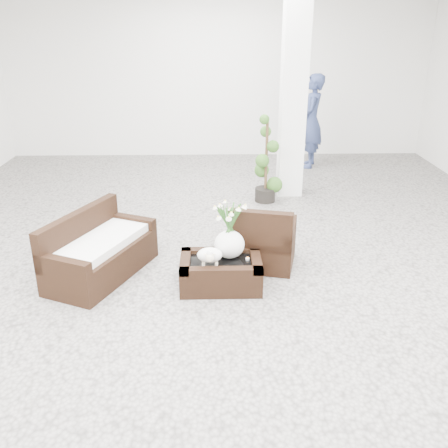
{
  "coord_description": "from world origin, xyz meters",
  "views": [
    {
      "loc": [
        -0.14,
        -5.33,
        2.78
      ],
      "look_at": [
        0.0,
        -0.1,
        0.62
      ],
      "focal_mm": 39.48,
      "sensor_mm": 36.0,
      "label": 1
    }
  ],
  "objects_px": {
    "coffee_table": "(221,273)",
    "loveseat": "(101,246)",
    "armchair": "(263,233)",
    "topiary": "(266,160)"
  },
  "relations": [
    {
      "from": "coffee_table",
      "to": "loveseat",
      "type": "bearing_deg",
      "value": 167.74
    },
    {
      "from": "topiary",
      "to": "coffee_table",
      "type": "bearing_deg",
      "value": -105.71
    },
    {
      "from": "armchair",
      "to": "loveseat",
      "type": "relative_size",
      "value": 0.56
    },
    {
      "from": "coffee_table",
      "to": "armchair",
      "type": "bearing_deg",
      "value": 46.59
    },
    {
      "from": "armchair",
      "to": "loveseat",
      "type": "distance_m",
      "value": 1.93
    },
    {
      "from": "coffee_table",
      "to": "topiary",
      "type": "xyz_separation_m",
      "value": [
        0.79,
        2.82,
        0.55
      ]
    },
    {
      "from": "coffee_table",
      "to": "loveseat",
      "type": "xyz_separation_m",
      "value": [
        -1.38,
        0.3,
        0.22
      ]
    },
    {
      "from": "armchair",
      "to": "topiary",
      "type": "xyz_separation_m",
      "value": [
        0.26,
        2.26,
        0.31
      ]
    },
    {
      "from": "coffee_table",
      "to": "loveseat",
      "type": "distance_m",
      "value": 1.43
    },
    {
      "from": "armchair",
      "to": "topiary",
      "type": "distance_m",
      "value": 2.29
    }
  ]
}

